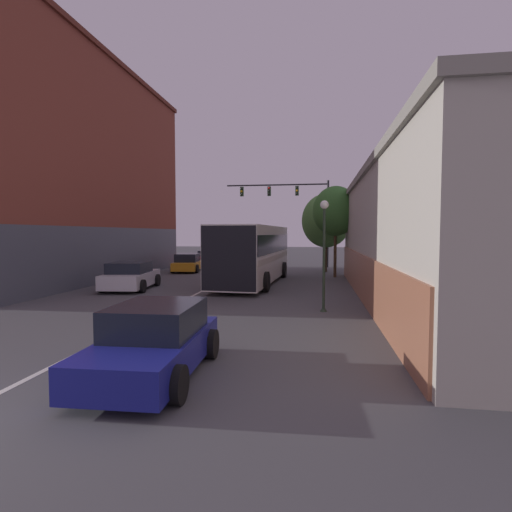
{
  "coord_description": "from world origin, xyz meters",
  "views": [
    {
      "loc": [
        5.55,
        -4.53,
        2.83
      ],
      "look_at": [
        2.43,
        16.01,
        1.66
      ],
      "focal_mm": 28.0,
      "sensor_mm": 36.0,
      "label": 1
    }
  ],
  "objects_px": {
    "bus": "(253,251)",
    "traffic_signal_gantry": "(295,203)",
    "street_tree_far": "(326,221)",
    "parked_car_left_far": "(212,258)",
    "street_lamp": "(324,248)",
    "parked_car_left_near": "(131,276)",
    "parked_car_left_mid": "(188,263)",
    "street_tree_near": "(336,211)",
    "hatchback_foreground": "(154,342)"
  },
  "relations": [
    {
      "from": "bus",
      "to": "traffic_signal_gantry",
      "type": "relative_size",
      "value": 1.23
    },
    {
      "from": "traffic_signal_gantry",
      "to": "street_tree_far",
      "type": "relative_size",
      "value": 1.51
    },
    {
      "from": "parked_car_left_far",
      "to": "street_lamp",
      "type": "height_order",
      "value": "street_lamp"
    },
    {
      "from": "street_lamp",
      "to": "parked_car_left_near",
      "type": "bearing_deg",
      "value": 155.44
    },
    {
      "from": "parked_car_left_mid",
      "to": "traffic_signal_gantry",
      "type": "height_order",
      "value": "traffic_signal_gantry"
    },
    {
      "from": "street_lamp",
      "to": "parked_car_left_far",
      "type": "bearing_deg",
      "value": 115.08
    },
    {
      "from": "parked_car_left_mid",
      "to": "street_tree_near",
      "type": "bearing_deg",
      "value": -108.92
    },
    {
      "from": "traffic_signal_gantry",
      "to": "parked_car_left_mid",
      "type": "bearing_deg",
      "value": -144.31
    },
    {
      "from": "bus",
      "to": "parked_car_left_mid",
      "type": "bearing_deg",
      "value": 46.59
    },
    {
      "from": "parked_car_left_far",
      "to": "street_tree_near",
      "type": "xyz_separation_m",
      "value": [
        10.59,
        -8.96,
        3.64
      ]
    },
    {
      "from": "parked_car_left_far",
      "to": "street_tree_far",
      "type": "xyz_separation_m",
      "value": [
        10.1,
        -5.38,
        3.15
      ]
    },
    {
      "from": "hatchback_foreground",
      "to": "parked_car_left_near",
      "type": "xyz_separation_m",
      "value": [
        -6.12,
        11.49,
        0.0
      ]
    },
    {
      "from": "hatchback_foreground",
      "to": "parked_car_left_far",
      "type": "bearing_deg",
      "value": 10.8
    },
    {
      "from": "street_lamp",
      "to": "street_tree_near",
      "type": "xyz_separation_m",
      "value": [
        0.93,
        11.7,
        1.97
      ]
    },
    {
      "from": "parked_car_left_near",
      "to": "parked_car_left_far",
      "type": "height_order",
      "value": "parked_car_left_near"
    },
    {
      "from": "bus",
      "to": "traffic_signal_gantry",
      "type": "distance_m",
      "value": 12.32
    },
    {
      "from": "street_lamp",
      "to": "traffic_signal_gantry",
      "type": "bearing_deg",
      "value": 96.26
    },
    {
      "from": "parked_car_left_mid",
      "to": "hatchback_foreground",
      "type": "bearing_deg",
      "value": -170.45
    },
    {
      "from": "traffic_signal_gantry",
      "to": "street_lamp",
      "type": "distance_m",
      "value": 19.77
    },
    {
      "from": "hatchback_foreground",
      "to": "parked_car_left_far",
      "type": "height_order",
      "value": "hatchback_foreground"
    },
    {
      "from": "parked_car_left_near",
      "to": "street_tree_far",
      "type": "relative_size",
      "value": 0.74
    },
    {
      "from": "street_lamp",
      "to": "parked_car_left_mid",
      "type": "bearing_deg",
      "value": 124.93
    },
    {
      "from": "bus",
      "to": "traffic_signal_gantry",
      "type": "height_order",
      "value": "traffic_signal_gantry"
    },
    {
      "from": "bus",
      "to": "hatchback_foreground",
      "type": "xyz_separation_m",
      "value": [
        0.35,
        -14.85,
        -1.16
      ]
    },
    {
      "from": "bus",
      "to": "hatchback_foreground",
      "type": "bearing_deg",
      "value": -175.69
    },
    {
      "from": "street_tree_far",
      "to": "parked_car_left_near",
      "type": "bearing_deg",
      "value": -132.65
    },
    {
      "from": "parked_car_left_near",
      "to": "traffic_signal_gantry",
      "type": "height_order",
      "value": "traffic_signal_gantry"
    },
    {
      "from": "bus",
      "to": "street_lamp",
      "type": "xyz_separation_m",
      "value": [
        3.83,
        -7.75,
        0.48
      ]
    },
    {
      "from": "street_tree_near",
      "to": "street_lamp",
      "type": "bearing_deg",
      "value": -94.53
    },
    {
      "from": "traffic_signal_gantry",
      "to": "parked_car_left_far",
      "type": "bearing_deg",
      "value": 170.64
    },
    {
      "from": "bus",
      "to": "street_tree_near",
      "type": "distance_m",
      "value": 6.65
    },
    {
      "from": "bus",
      "to": "hatchback_foreground",
      "type": "relative_size",
      "value": 2.66
    },
    {
      "from": "bus",
      "to": "street_tree_far",
      "type": "relative_size",
      "value": 1.85
    },
    {
      "from": "parked_car_left_near",
      "to": "street_tree_near",
      "type": "relative_size",
      "value": 0.73
    },
    {
      "from": "traffic_signal_gantry",
      "to": "street_tree_near",
      "type": "xyz_separation_m",
      "value": [
        3.06,
        -7.72,
        -1.13
      ]
    },
    {
      "from": "hatchback_foreground",
      "to": "street_tree_near",
      "type": "distance_m",
      "value": 19.64
    },
    {
      "from": "traffic_signal_gantry",
      "to": "street_tree_far",
      "type": "height_order",
      "value": "traffic_signal_gantry"
    },
    {
      "from": "parked_car_left_far",
      "to": "street_tree_near",
      "type": "distance_m",
      "value": 14.34
    },
    {
      "from": "bus",
      "to": "street_lamp",
      "type": "distance_m",
      "value": 8.65
    },
    {
      "from": "parked_car_left_near",
      "to": "street_lamp",
      "type": "xyz_separation_m",
      "value": [
        9.6,
        -4.39,
        1.64
      ]
    },
    {
      "from": "traffic_signal_gantry",
      "to": "street_tree_near",
      "type": "distance_m",
      "value": 8.38
    },
    {
      "from": "street_tree_near",
      "to": "traffic_signal_gantry",
      "type": "bearing_deg",
      "value": 111.6
    },
    {
      "from": "street_tree_far",
      "to": "bus",
      "type": "bearing_deg",
      "value": -119.51
    },
    {
      "from": "parked_car_left_mid",
      "to": "street_lamp",
      "type": "height_order",
      "value": "street_lamp"
    },
    {
      "from": "parked_car_left_far",
      "to": "street_lamp",
      "type": "distance_m",
      "value": 22.87
    },
    {
      "from": "street_lamp",
      "to": "hatchback_foreground",
      "type": "bearing_deg",
      "value": -116.11
    },
    {
      "from": "traffic_signal_gantry",
      "to": "street_tree_near",
      "type": "height_order",
      "value": "traffic_signal_gantry"
    },
    {
      "from": "bus",
      "to": "parked_car_left_mid",
      "type": "relative_size",
      "value": 2.5
    },
    {
      "from": "hatchback_foreground",
      "to": "parked_car_left_mid",
      "type": "bearing_deg",
      "value": 14.8
    },
    {
      "from": "bus",
      "to": "parked_car_left_mid",
      "type": "height_order",
      "value": "bus"
    }
  ]
}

